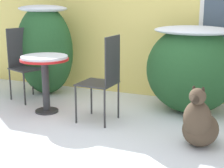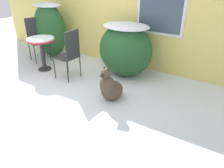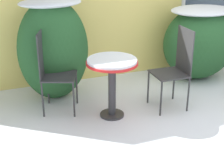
% 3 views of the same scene
% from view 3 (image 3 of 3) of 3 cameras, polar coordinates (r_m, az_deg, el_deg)
% --- Properties ---
extents(ground_plane, '(16.00, 16.00, 0.00)m').
position_cam_3_polar(ground_plane, '(4.45, 17.01, -7.22)').
color(ground_plane, silver).
extents(shrub_left, '(1.00, 0.66, 1.44)m').
position_cam_3_polar(shrub_left, '(4.89, -9.75, 5.95)').
color(shrub_left, '#235128').
rests_on(shrub_left, ground_plane).
extents(shrub_middle, '(1.23, 0.96, 1.19)m').
position_cam_3_polar(shrub_middle, '(5.80, 14.33, 6.94)').
color(shrub_middle, '#235128').
rests_on(shrub_middle, ground_plane).
extents(patio_table, '(0.65, 0.65, 0.79)m').
position_cam_3_polar(patio_table, '(4.32, -0.00, 2.18)').
color(patio_table, '#2D2D30').
rests_on(patio_table, ground_plane).
extents(patio_chair_near_table, '(0.57, 0.57, 1.10)m').
position_cam_3_polar(patio_chair_near_table, '(4.56, -10.00, 2.47)').
color(patio_chair_near_table, '#2D2D30').
rests_on(patio_chair_near_table, ground_plane).
extents(patio_chair_far_side, '(0.45, 0.45, 1.10)m').
position_cam_3_polar(patio_chair_far_side, '(4.67, 10.54, 2.97)').
color(patio_chair_far_side, '#2D2D30').
rests_on(patio_chair_far_side, ground_plane).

